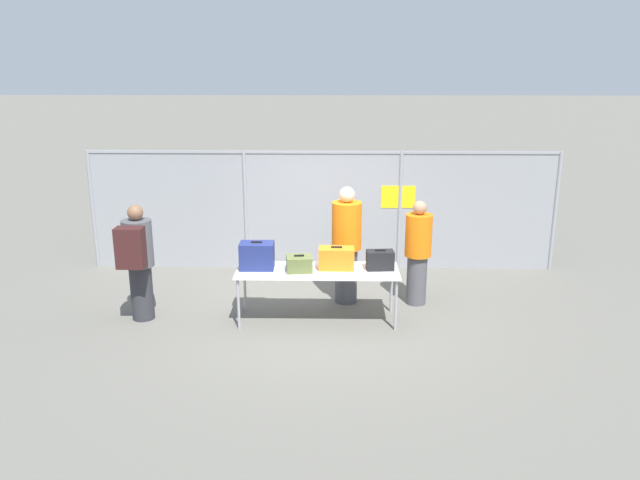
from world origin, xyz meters
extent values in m
plane|color=#605E56|center=(0.00, 0.00, 0.00)|extent=(120.00, 120.00, 0.00)
cylinder|color=gray|center=(-4.15, 2.25, 1.08)|extent=(0.07, 0.07, 2.16)
cylinder|color=gray|center=(-1.38, 2.25, 1.08)|extent=(0.07, 0.07, 2.16)
cylinder|color=gray|center=(1.38, 2.25, 1.08)|extent=(0.07, 0.07, 2.16)
cylinder|color=gray|center=(4.15, 2.25, 1.08)|extent=(0.07, 0.07, 2.16)
cube|color=gray|center=(0.00, 2.25, 1.08)|extent=(8.30, 0.01, 2.16)
cube|color=gray|center=(0.00, 2.25, 2.13)|extent=(8.30, 0.04, 0.04)
cube|color=yellow|center=(1.35, 2.24, 1.34)|extent=(0.60, 0.01, 0.40)
cube|color=silver|center=(-0.03, -0.15, 0.76)|extent=(2.33, 0.79, 0.02)
cylinder|color=#99999E|center=(-1.14, -0.49, 0.38)|extent=(0.04, 0.04, 0.75)
cylinder|color=#99999E|center=(1.07, -0.49, 0.38)|extent=(0.04, 0.04, 0.75)
cylinder|color=#99999E|center=(-1.14, 0.18, 0.38)|extent=(0.04, 0.04, 0.75)
cylinder|color=#99999E|center=(1.07, 0.18, 0.38)|extent=(0.04, 0.04, 0.75)
cube|color=navy|center=(-0.91, -0.11, 0.97)|extent=(0.49, 0.32, 0.39)
cube|color=black|center=(-0.91, -0.11, 1.18)|extent=(0.16, 0.03, 0.02)
cube|color=#566033|center=(-0.30, -0.20, 0.88)|extent=(0.40, 0.36, 0.22)
cube|color=black|center=(-0.30, -0.20, 1.01)|extent=(0.15, 0.04, 0.02)
cube|color=orange|center=(0.24, -0.09, 0.93)|extent=(0.51, 0.29, 0.31)
cube|color=black|center=(0.24, -0.09, 1.10)|extent=(0.16, 0.03, 0.02)
cube|color=black|center=(0.86, -0.11, 0.91)|extent=(0.40, 0.25, 0.28)
cube|color=black|center=(0.86, -0.11, 1.06)|extent=(0.16, 0.04, 0.02)
cylinder|color=#2D2D33|center=(-2.61, -0.14, 0.41)|extent=(0.32, 0.32, 0.82)
cylinder|color=#4C4C51|center=(-2.61, -0.14, 1.16)|extent=(0.43, 0.43, 0.68)
sphere|color=brown|center=(-2.61, -0.14, 1.61)|extent=(0.22, 0.22, 0.22)
cube|color=#381919|center=(-2.61, -0.47, 1.19)|extent=(0.38, 0.23, 0.57)
cylinder|color=#4C4C51|center=(0.40, 0.59, 0.44)|extent=(0.35, 0.35, 0.88)
cylinder|color=orange|center=(0.40, 0.59, 1.24)|extent=(0.46, 0.46, 0.73)
sphere|color=beige|center=(0.40, 0.59, 1.73)|extent=(0.24, 0.24, 0.24)
cylinder|color=#4C4C51|center=(1.49, 0.53, 0.39)|extent=(0.31, 0.31, 0.78)
cylinder|color=orange|center=(1.49, 0.53, 1.11)|extent=(0.41, 0.41, 0.65)
sphere|color=#A57A5B|center=(1.49, 0.53, 1.54)|extent=(0.21, 0.21, 0.21)
cube|color=#4C6B47|center=(0.83, 4.53, 0.44)|extent=(2.88, 1.55, 0.52)
sphere|color=black|center=(0.32, 3.69, 0.33)|extent=(0.65, 0.65, 0.65)
sphere|color=black|center=(0.32, 5.37, 0.33)|extent=(0.65, 0.65, 0.65)
cylinder|color=#59595B|center=(-1.12, 4.53, 0.23)|extent=(1.01, 0.06, 0.06)
camera|label=1|loc=(0.16, -8.64, 3.68)|focal=35.00mm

